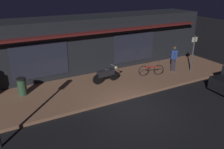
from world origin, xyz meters
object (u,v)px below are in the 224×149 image
sign_post (193,52)px  trash_bin (22,86)px  motorcycle (106,74)px  person_bystander (174,58)px  bicycle_parked (151,70)px

sign_post → trash_bin: bearing=170.8°
sign_post → trash_bin: 10.54m
motorcycle → person_bystander: bearing=-4.9°
person_bystander → trash_bin: size_ratio=1.80×
trash_bin → sign_post: bearing=-9.2°
sign_post → person_bystander: bearing=145.3°
sign_post → motorcycle: bearing=169.4°
sign_post → trash_bin: size_ratio=2.58×
bicycle_parked → sign_post: 3.02m
person_bystander → sign_post: sign_post is taller
bicycle_parked → trash_bin: (-7.61, 0.97, 0.11)m
motorcycle → sign_post: bearing=-10.6°
motorcycle → trash_bin: size_ratio=1.83×
person_bystander → sign_post: 1.27m
sign_post → trash_bin: (-10.37, 1.67, -0.89)m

